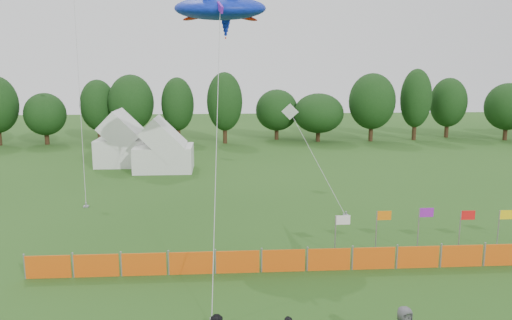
{
  "coord_description": "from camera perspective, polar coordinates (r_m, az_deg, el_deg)",
  "views": [
    {
      "loc": [
        -1.31,
        -13.19,
        8.85
      ],
      "look_at": [
        0.0,
        6.0,
        5.2
      ],
      "focal_mm": 35.0,
      "sensor_mm": 36.0,
      "label": 1
    }
  ],
  "objects": [
    {
      "name": "treeline",
      "position": [
        58.38,
        -1.04,
        6.16
      ],
      "size": [
        104.57,
        8.78,
        8.36
      ],
      "color": "#382314",
      "rests_on": "ground"
    },
    {
      "name": "tent_left",
      "position": [
        46.63,
        -15.01,
        1.92
      ],
      "size": [
        4.47,
        4.47,
        3.94
      ],
      "color": "silver",
      "rests_on": "ground"
    },
    {
      "name": "tent_right",
      "position": [
        43.16,
        -10.49,
        1.11
      ],
      "size": [
        4.94,
        3.95,
        3.49
      ],
      "color": "silver",
      "rests_on": "ground"
    },
    {
      "name": "barrier_fence",
      "position": [
        22.15,
        3.15,
        -11.42
      ],
      "size": [
        21.9,
        0.06,
        1.0
      ],
      "color": "#DF510C",
      "rests_on": "ground"
    },
    {
      "name": "flag_row",
      "position": [
        25.76,
        20.53,
        -6.78
      ],
      "size": [
        10.73,
        0.41,
        2.2
      ],
      "color": "gray",
      "rests_on": "ground"
    },
    {
      "name": "stingray_kite",
      "position": [
        29.38,
        -4.06,
        16.77
      ],
      "size": [
        5.35,
        19.9,
        12.9
      ],
      "color": "#0F2AD7",
      "rests_on": "ground"
    },
    {
      "name": "small_kite_white",
      "position": [
        36.39,
        5.27,
        2.99
      ],
      "size": [
        2.87,
        10.31,
        6.01
      ],
      "color": "silver",
      "rests_on": "ground"
    },
    {
      "name": "small_kite_dark",
      "position": [
        38.04,
        -19.62,
        8.85
      ],
      "size": [
        3.24,
        10.44,
        15.28
      ],
      "color": "black",
      "rests_on": "ground"
    }
  ]
}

